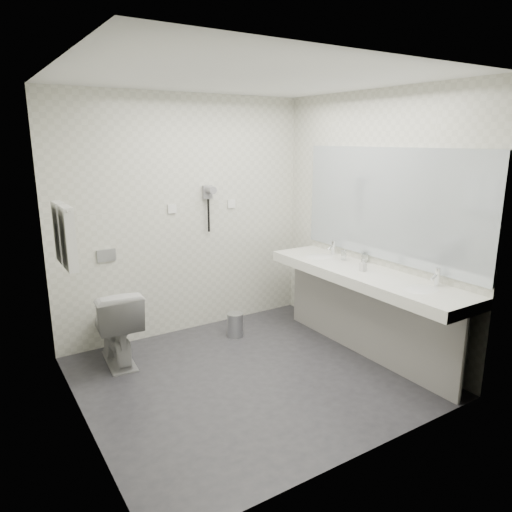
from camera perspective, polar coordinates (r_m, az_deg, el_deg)
floor at (r=4.30m, az=-0.64°, el=-14.40°), size 2.80×2.80×0.00m
ceiling at (r=3.80m, az=-0.75°, el=20.89°), size 2.80×2.80×0.00m
wall_back at (r=5.00m, az=-8.58°, el=4.71°), size 2.80×0.00×2.80m
wall_front at (r=2.87m, az=13.11°, el=-2.45°), size 2.80×0.00×2.80m
wall_left at (r=3.36m, az=-21.43°, el=-0.65°), size 0.00×2.60×2.60m
wall_right at (r=4.74m, az=13.91°, el=3.95°), size 0.00×2.60×2.60m
vanity_counter at (r=4.51m, az=12.97°, el=-2.38°), size 0.55×2.20×0.10m
vanity_panel at (r=4.66m, az=12.90°, el=-7.35°), size 0.03×2.15×0.75m
vanity_post_near at (r=4.09m, az=23.76°, el=-11.37°), size 0.06×0.06×0.75m
vanity_post_far at (r=5.41m, az=5.32°, el=-4.02°), size 0.06×0.06×0.75m
mirror at (r=4.56m, az=15.74°, el=6.00°), size 0.02×2.20×1.05m
basin_near at (r=4.09m, az=19.46°, el=-4.02°), size 0.40×0.31×0.05m
basin_far at (r=4.96m, az=7.68°, el=-0.23°), size 0.40×0.31×0.05m
faucet_near at (r=4.22m, az=21.21°, el=-2.37°), size 0.04×0.04×0.15m
faucet_far at (r=5.06m, az=9.41°, el=1.05°), size 0.04×0.04×0.15m
soap_bottle_a at (r=4.47m, az=12.89°, el=-1.08°), size 0.05×0.05×0.12m
glass_left at (r=4.79m, az=13.08°, el=-0.11°), size 0.08×0.08×0.11m
glass_right at (r=4.84m, az=10.62°, el=0.09°), size 0.07×0.07×0.10m
toilet at (r=4.59m, az=-16.69°, el=-8.05°), size 0.47×0.75×0.73m
flush_plate at (r=4.77m, az=-17.74°, el=0.07°), size 0.18×0.02×0.12m
pedal_bin at (r=5.04m, az=-2.55°, el=-8.43°), size 0.19×0.19×0.24m
bin_lid at (r=4.99m, az=-2.57°, el=-7.08°), size 0.17×0.17×0.01m
towel_rail at (r=3.85m, az=-22.74°, el=5.54°), size 0.02×0.62×0.02m
towel_near at (r=3.75m, az=-21.89°, el=2.00°), size 0.07×0.24×0.48m
towel_far at (r=4.02m, az=-22.66°, el=2.69°), size 0.07×0.24×0.48m
dryer_cradle at (r=5.04m, az=-5.93°, el=7.74°), size 0.10×0.04×0.14m
dryer_barrel at (r=4.97m, az=-5.57°, el=8.02°), size 0.08×0.14×0.08m
dryer_cord at (r=5.06m, az=-5.78°, el=4.92°), size 0.02×0.02×0.35m
switch_plate_a at (r=4.91m, az=-10.17°, el=5.67°), size 0.09×0.02×0.09m
switch_plate_b at (r=5.21m, az=-3.01°, el=6.35°), size 0.09×0.02×0.09m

